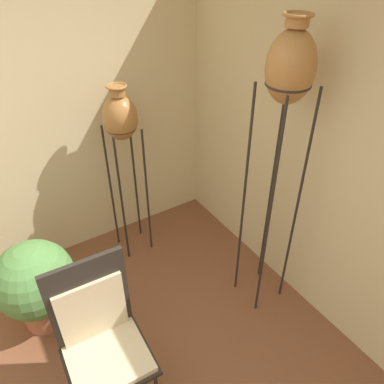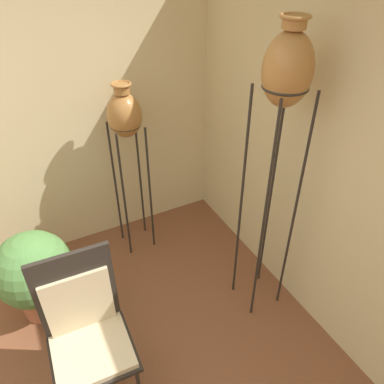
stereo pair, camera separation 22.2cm
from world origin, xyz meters
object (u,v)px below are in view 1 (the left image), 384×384
chair (101,335)px  potted_plant (36,283)px  vase_stand_tall (289,77)px  vase_stand_medium (121,122)px

chair → potted_plant: chair is taller
vase_stand_tall → vase_stand_medium: (-0.67, 1.14, -0.56)m
chair → potted_plant: bearing=107.4°
vase_stand_tall → potted_plant: (-1.67, 0.72, -1.50)m
vase_stand_tall → chair: 1.94m
vase_stand_tall → vase_stand_medium: 1.43m
vase_stand_tall → potted_plant: bearing=156.7°
vase_stand_medium → potted_plant: (-1.00, -0.42, -0.94)m
vase_stand_medium → vase_stand_tall: bearing=-59.6°
vase_stand_medium → potted_plant: bearing=-157.3°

